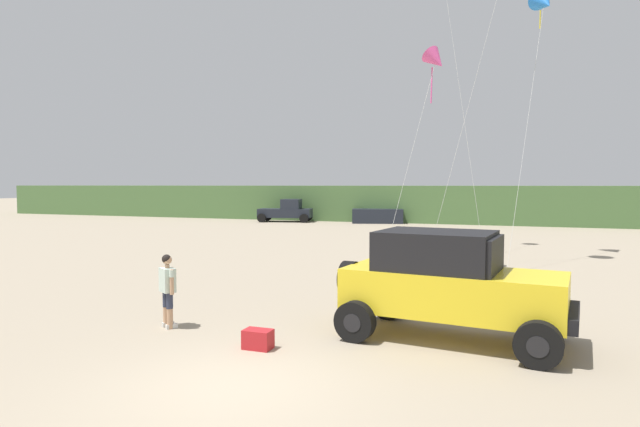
{
  "coord_description": "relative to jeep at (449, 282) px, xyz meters",
  "views": [
    {
      "loc": [
        4.16,
        -7.29,
        3.23
      ],
      "look_at": [
        -0.05,
        4.18,
        2.56
      ],
      "focal_mm": 29.55,
      "sensor_mm": 36.0,
      "label": 1
    }
  ],
  "objects": [
    {
      "name": "ground_plane",
      "position": [
        -2.94,
        -3.82,
        -1.2
      ],
      "size": [
        220.0,
        220.0,
        0.0
      ],
      "primitive_type": "plane",
      "color": "gray"
    },
    {
      "name": "dune_ridge",
      "position": [
        -6.22,
        35.93,
        0.37
      ],
      "size": [
        90.0,
        6.59,
        3.15
      ],
      "primitive_type": "cube",
      "color": "#4C703D",
      "rests_on": "ground_plane"
    },
    {
      "name": "jeep",
      "position": [
        0.0,
        0.0,
        0.0
      ],
      "size": [
        4.97,
        2.85,
        2.26
      ],
      "color": "yellow",
      "rests_on": "ground_plane"
    },
    {
      "name": "person_watching",
      "position": [
        -6.05,
        -1.27,
        -0.26
      ],
      "size": [
        0.54,
        0.45,
        1.67
      ],
      "color": "tan",
      "rests_on": "ground_plane"
    },
    {
      "name": "cooler_box",
      "position": [
        -3.45,
        -1.95,
        -1.01
      ],
      "size": [
        0.56,
        0.36,
        0.38
      ],
      "primitive_type": "cube",
      "rotation": [
        0.0,
        0.0,
        0.0
      ],
      "color": "#B21E23",
      "rests_on": "ground_plane"
    },
    {
      "name": "distant_pickup",
      "position": [
        -17.34,
        30.95,
        -0.26
      ],
      "size": [
        4.89,
        3.23,
        1.98
      ],
      "color": "#1E232D",
      "rests_on": "ground_plane"
    },
    {
      "name": "distant_sedan",
      "position": [
        -9.47,
        32.02,
        -0.6
      ],
      "size": [
        4.5,
        2.72,
        1.2
      ],
      "primitive_type": "cube",
      "rotation": [
        0.0,
        0.0,
        0.26
      ],
      "color": "#1E232D",
      "rests_on": "ground_plane"
    },
    {
      "name": "kite_purple_stunt",
      "position": [
        -1.55,
        8.8,
        6.6
      ],
      "size": [
        2.08,
        3.36,
        8.34
      ],
      "color": "#E04C93",
      "rests_on": "ground_plane"
    },
    {
      "name": "kite_orange_streamer",
      "position": [
        2.36,
        14.89,
        10.17
      ],
      "size": [
        2.14,
        6.71,
        12.1
      ],
      "color": "blue",
      "rests_on": "ground_plane"
    }
  ]
}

